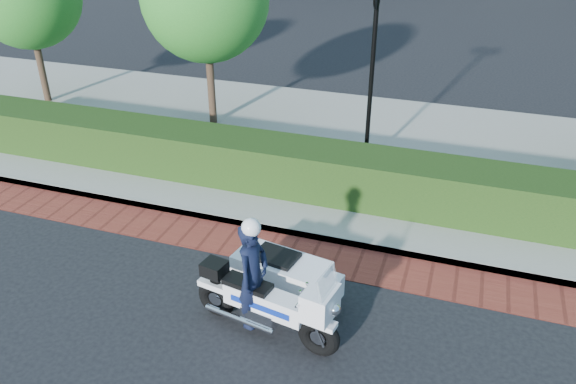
% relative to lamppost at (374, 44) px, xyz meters
% --- Properties ---
extents(ground, '(120.00, 120.00, 0.00)m').
position_rel_lamppost_xyz_m(ground, '(-1.00, -5.20, -2.96)').
color(ground, black).
rests_on(ground, ground).
extents(brick_strip, '(60.00, 1.00, 0.01)m').
position_rel_lamppost_xyz_m(brick_strip, '(-1.00, -3.70, -2.95)').
color(brick_strip, maroon).
rests_on(brick_strip, ground).
extents(sidewalk, '(60.00, 8.00, 0.15)m').
position_rel_lamppost_xyz_m(sidewalk, '(-1.00, 0.80, -2.88)').
color(sidewalk, gray).
rests_on(sidewalk, ground).
extents(hedge_main, '(18.00, 1.20, 1.00)m').
position_rel_lamppost_xyz_m(hedge_main, '(-1.00, -1.60, -2.31)').
color(hedge_main, black).
rests_on(hedge_main, sidewalk).
extents(lamppost, '(1.02, 0.70, 4.21)m').
position_rel_lamppost_xyz_m(lamppost, '(0.00, 0.00, 0.00)').
color(lamppost, black).
rests_on(lamppost, sidewalk).
extents(police_motorcycle, '(2.38, 1.89, 1.93)m').
position_rel_lamppost_xyz_m(police_motorcycle, '(-0.31, -5.46, -2.30)').
color(police_motorcycle, black).
rests_on(police_motorcycle, ground).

